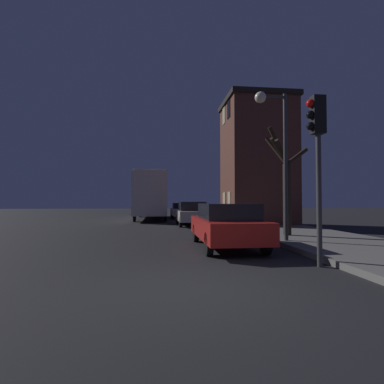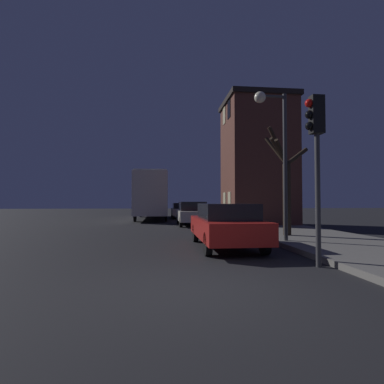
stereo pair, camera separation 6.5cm
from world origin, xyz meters
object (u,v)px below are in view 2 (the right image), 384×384
car_mid_lane (192,213)px  bus (152,193)px  traffic_light (316,143)px  bare_tree (286,182)px  streetlamp (275,138)px  car_far_lane (182,210)px  car_near_lane (226,224)px

car_mid_lane → bus: bearing=110.8°
traffic_light → bare_tree: (1.45, 5.06, -0.58)m
streetlamp → bus: bearing=106.5°
car_far_lane → bare_tree: bearing=-78.4°
bus → car_far_lane: size_ratio=2.35×
bare_tree → bus: bare_tree is taller
streetlamp → traffic_light: (-0.40, -3.47, -0.87)m
car_near_lane → car_mid_lane: car_mid_lane is taller
streetlamp → car_mid_lane: streetlamp is taller
streetlamp → bare_tree: bearing=56.6°
bare_tree → car_near_lane: 3.85m
car_mid_lane → bare_tree: bearing=-67.2°
streetlamp → traffic_light: 3.60m
traffic_light → car_mid_lane: bearing=97.5°
traffic_light → bare_tree: size_ratio=0.92×
traffic_light → car_far_lane: 20.46m
bare_tree → car_far_lane: size_ratio=0.99×
bare_tree → bus: 15.66m
car_mid_lane → traffic_light: bearing=-82.5°
car_near_lane → car_far_lane: size_ratio=1.03×
streetlamp → car_far_lane: streetlamp is taller
car_near_lane → car_mid_lane: 9.28m
car_near_lane → streetlamp: bearing=11.3°
streetlamp → bare_tree: 2.39m
streetlamp → bus: (-4.77, 16.13, -1.49)m
car_mid_lane → car_far_lane: 7.91m
streetlamp → traffic_light: streetlamp is taller
streetlamp → car_mid_lane: 9.61m
bus → bare_tree: bearing=-68.2°
bus → car_far_lane: 3.16m
traffic_light → bus: (-4.37, 19.60, -0.62)m
bare_tree → streetlamp: bearing=-123.4°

